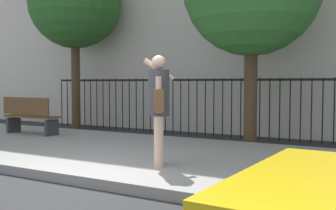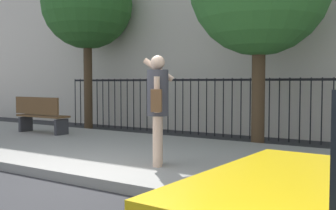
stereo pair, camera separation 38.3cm
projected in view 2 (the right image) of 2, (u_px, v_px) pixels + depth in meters
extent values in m
plane|color=#28282B|center=(72.00, 185.00, 5.86)|extent=(60.00, 60.00, 0.00)
cube|color=gray|center=(158.00, 156.00, 7.70)|extent=(28.00, 4.40, 0.15)
cube|color=black|center=(237.00, 80.00, 10.72)|extent=(12.00, 0.04, 0.06)
cylinder|color=black|center=(75.00, 102.00, 14.02)|extent=(0.03, 0.03, 1.60)
cylinder|color=black|center=(81.00, 102.00, 13.88)|extent=(0.03, 0.03, 1.60)
cylinder|color=black|center=(86.00, 103.00, 13.74)|extent=(0.03, 0.03, 1.60)
cylinder|color=black|center=(92.00, 103.00, 13.61)|extent=(0.03, 0.03, 1.60)
cylinder|color=black|center=(97.00, 103.00, 13.47)|extent=(0.03, 0.03, 1.60)
cylinder|color=black|center=(103.00, 103.00, 13.33)|extent=(0.03, 0.03, 1.60)
cylinder|color=black|center=(109.00, 103.00, 13.19)|extent=(0.03, 0.03, 1.60)
cylinder|color=black|center=(115.00, 104.00, 13.05)|extent=(0.03, 0.03, 1.60)
cylinder|color=black|center=(121.00, 104.00, 12.91)|extent=(0.03, 0.03, 1.60)
cylinder|color=black|center=(127.00, 104.00, 12.77)|extent=(0.03, 0.03, 1.60)
cylinder|color=black|center=(134.00, 104.00, 12.64)|extent=(0.03, 0.03, 1.60)
cylinder|color=black|center=(140.00, 105.00, 12.50)|extent=(0.03, 0.03, 1.60)
cylinder|color=black|center=(147.00, 105.00, 12.36)|extent=(0.03, 0.03, 1.60)
cylinder|color=black|center=(154.00, 105.00, 12.22)|extent=(0.03, 0.03, 1.60)
cylinder|color=black|center=(161.00, 105.00, 12.08)|extent=(0.03, 0.03, 1.60)
cylinder|color=black|center=(168.00, 106.00, 11.94)|extent=(0.03, 0.03, 1.60)
cylinder|color=black|center=(175.00, 106.00, 11.80)|extent=(0.03, 0.03, 1.60)
cylinder|color=black|center=(183.00, 106.00, 11.66)|extent=(0.03, 0.03, 1.60)
cylinder|color=black|center=(191.00, 106.00, 11.53)|extent=(0.03, 0.03, 1.60)
cylinder|color=black|center=(198.00, 107.00, 11.39)|extent=(0.03, 0.03, 1.60)
cylinder|color=black|center=(207.00, 107.00, 11.25)|extent=(0.03, 0.03, 1.60)
cylinder|color=black|center=(215.00, 107.00, 11.11)|extent=(0.03, 0.03, 1.60)
cylinder|color=black|center=(223.00, 108.00, 10.97)|extent=(0.03, 0.03, 1.60)
cylinder|color=black|center=(232.00, 108.00, 10.83)|extent=(0.03, 0.03, 1.60)
cylinder|color=black|center=(241.00, 108.00, 10.69)|extent=(0.03, 0.03, 1.60)
cylinder|color=black|center=(250.00, 109.00, 10.56)|extent=(0.03, 0.03, 1.60)
cylinder|color=black|center=(260.00, 109.00, 10.42)|extent=(0.03, 0.03, 1.60)
cylinder|color=black|center=(269.00, 109.00, 10.28)|extent=(0.03, 0.03, 1.60)
cylinder|color=black|center=(279.00, 110.00, 10.14)|extent=(0.03, 0.03, 1.60)
cylinder|color=black|center=(289.00, 110.00, 10.00)|extent=(0.03, 0.03, 1.60)
cylinder|color=black|center=(300.00, 110.00, 9.86)|extent=(0.03, 0.03, 1.60)
cylinder|color=black|center=(311.00, 111.00, 9.72)|extent=(0.03, 0.03, 1.60)
cylinder|color=black|center=(322.00, 111.00, 9.59)|extent=(0.03, 0.03, 1.60)
cylinder|color=black|center=(333.00, 112.00, 9.45)|extent=(0.03, 0.03, 1.60)
cylinder|color=beige|center=(158.00, 140.00, 6.56)|extent=(0.15, 0.15, 0.80)
cylinder|color=beige|center=(157.00, 142.00, 6.36)|extent=(0.15, 0.15, 0.80)
cylinder|color=#3F3F47|center=(158.00, 93.00, 6.42)|extent=(0.47, 0.47, 0.73)
sphere|color=beige|center=(158.00, 63.00, 6.40)|extent=(0.23, 0.23, 0.23)
cylinder|color=beige|center=(158.00, 70.00, 6.60)|extent=(0.48, 0.34, 0.39)
cylinder|color=beige|center=(157.00, 95.00, 6.22)|extent=(0.09, 0.09, 0.56)
cube|color=black|center=(162.00, 64.00, 6.54)|extent=(0.04, 0.07, 0.15)
cube|color=brown|center=(157.00, 100.00, 6.17)|extent=(0.28, 0.32, 0.34)
cube|color=brown|center=(43.00, 116.00, 10.65)|extent=(1.60, 0.45, 0.05)
cube|color=brown|center=(37.00, 106.00, 10.47)|extent=(1.60, 0.06, 0.44)
cube|color=#333338|center=(26.00, 124.00, 11.04)|extent=(0.08, 0.41, 0.40)
cube|color=#333338|center=(61.00, 127.00, 10.28)|extent=(0.08, 0.41, 0.40)
cylinder|color=#4C3823|center=(258.00, 86.00, 9.26)|extent=(0.30, 0.30, 2.80)
cylinder|color=#4C3823|center=(88.00, 79.00, 12.93)|extent=(0.27, 0.27, 3.19)
sphere|color=#2D6628|center=(87.00, 3.00, 12.79)|extent=(2.86, 2.86, 2.86)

